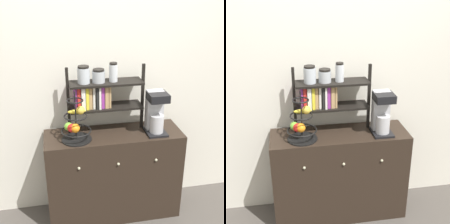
{
  "view_description": "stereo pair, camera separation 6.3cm",
  "coord_description": "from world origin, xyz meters",
  "views": [
    {
      "loc": [
        -0.48,
        -2.18,
        2.08
      ],
      "look_at": [
        -0.01,
        0.2,
        1.05
      ],
      "focal_mm": 50.0,
      "sensor_mm": 36.0,
      "label": 1
    },
    {
      "loc": [
        -0.42,
        -2.19,
        2.08
      ],
      "look_at": [
        -0.01,
        0.2,
        1.05
      ],
      "focal_mm": 50.0,
      "sensor_mm": 36.0,
      "label": 2
    }
  ],
  "objects": [
    {
      "name": "wall_back",
      "position": [
        0.0,
        0.44,
        1.3
      ],
      "size": [
        7.0,
        0.05,
        2.6
      ],
      "primitive_type": "cube",
      "color": "silver",
      "rests_on": "ground_plane"
    },
    {
      "name": "sideboard",
      "position": [
        0.0,
        0.2,
        0.42
      ],
      "size": [
        1.2,
        0.41,
        0.84
      ],
      "color": "black",
      "rests_on": "ground_plane"
    },
    {
      "name": "coffee_maker",
      "position": [
        0.36,
        0.16,
        1.03
      ],
      "size": [
        0.17,
        0.22,
        0.37
      ],
      "color": "black",
      "rests_on": "sideboard"
    },
    {
      "name": "fruit_stand",
      "position": [
        -0.33,
        0.14,
        0.98
      ],
      "size": [
        0.25,
        0.25,
        0.43
      ],
      "color": "black",
      "rests_on": "sideboard"
    },
    {
      "name": "shelf_hutch",
      "position": [
        -0.12,
        0.28,
        1.21
      ],
      "size": [
        0.67,
        0.2,
        0.61
      ],
      "color": "black",
      "rests_on": "sideboard"
    }
  ]
}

